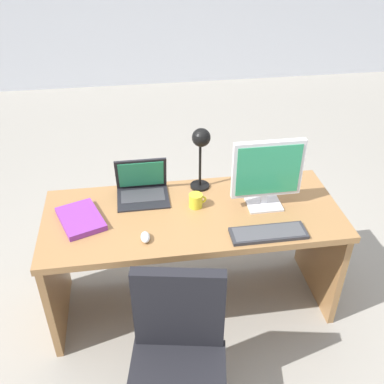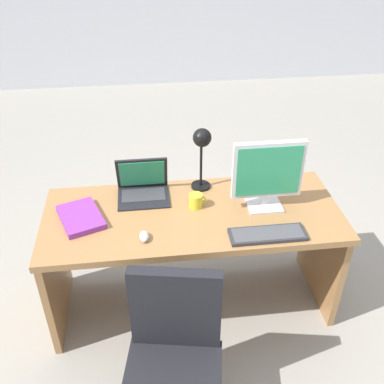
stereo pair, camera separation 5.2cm
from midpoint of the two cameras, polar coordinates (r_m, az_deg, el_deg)
name	(u,v)px [view 2 (the right image)]	position (r m, az deg, el deg)	size (l,w,h in m)	color
ground	(173,182)	(4.21, -2.07, 1.35)	(12.00, 12.00, 0.00)	gray
desk	(192,235)	(2.72, 0.52, -5.56)	(1.72, 0.71, 0.74)	#9E7042
monitor	(268,173)	(2.52, 10.32, 2.46)	(0.41, 0.16, 0.42)	silver
laptop	(143,183)	(2.70, -5.81, 1.09)	(0.31, 0.25, 0.24)	black
keyboard	(268,234)	(2.43, 10.30, -5.40)	(0.41, 0.14, 0.02)	#2D2D33
mouse	(144,236)	(2.37, -5.55, -5.71)	(0.05, 0.09, 0.04)	silver
desk_lamp	(202,146)	(2.61, 1.86, 5.96)	(0.12, 0.14, 0.41)	black
book	(81,217)	(2.57, -13.56, -3.16)	(0.30, 0.36, 0.03)	purple
coffee_mug	(196,201)	(2.59, 1.11, -1.11)	(0.10, 0.08, 0.08)	yellow
office_chair	(174,375)	(2.32, -1.65, -22.51)	(0.56, 0.56, 0.88)	black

